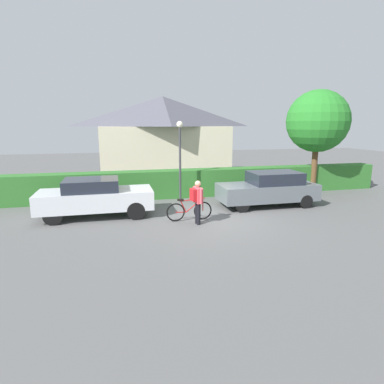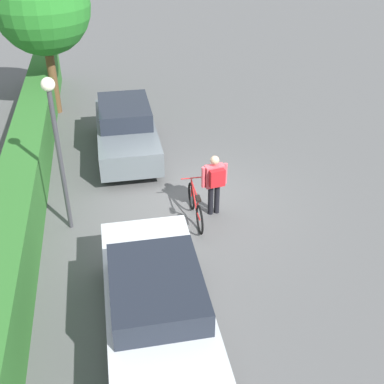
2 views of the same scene
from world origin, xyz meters
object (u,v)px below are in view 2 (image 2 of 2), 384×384
object	(u,v)px
street_lamp	(56,134)
tree_kerbside	(41,6)
parked_car_far	(126,129)
person_rider	(215,180)
parked_car_near	(157,303)
bicycle	(195,206)

from	to	relation	value
street_lamp	tree_kerbside	size ratio (longest dim) A/B	0.70
street_lamp	tree_kerbside	bearing A→B (deg)	4.93
parked_car_far	tree_kerbside	size ratio (longest dim) A/B	0.81
street_lamp	person_rider	bearing A→B (deg)	-91.59
parked_car_far	tree_kerbside	xyz separation A→B (m)	(3.62, 2.20, 2.82)
parked_car_near	parked_car_far	bearing A→B (deg)	-0.00
parked_car_near	parked_car_far	size ratio (longest dim) A/B	1.01
parked_car_near	tree_kerbside	distance (m)	11.32
bicycle	person_rider	distance (m)	0.76
parked_car_near	tree_kerbside	bearing A→B (deg)	11.56
parked_car_far	person_rider	distance (m)	4.06
parked_car_near	person_rider	size ratio (longest dim) A/B	2.71
street_lamp	parked_car_far	bearing A→B (deg)	-24.08
street_lamp	tree_kerbside	distance (m)	7.28
street_lamp	tree_kerbside	world-z (taller)	tree_kerbside
parked_car_far	tree_kerbside	world-z (taller)	tree_kerbside
parked_car_near	parked_car_far	world-z (taller)	parked_car_far
parked_car_near	bicycle	world-z (taller)	parked_car_near
bicycle	street_lamp	bearing A→B (deg)	85.02
parked_car_near	street_lamp	distance (m)	4.24
parked_car_near	tree_kerbside	xyz separation A→B (m)	(10.74, 2.20, 2.80)
parked_car_near	street_lamp	size ratio (longest dim) A/B	1.18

